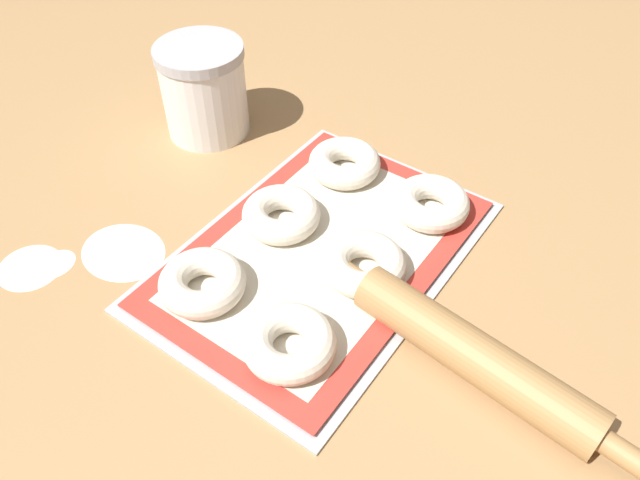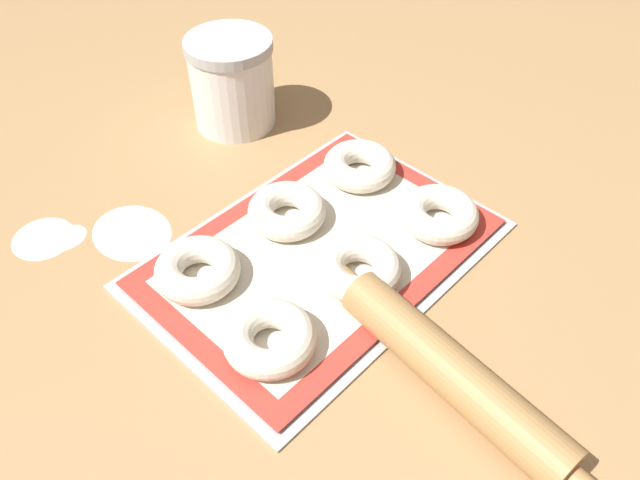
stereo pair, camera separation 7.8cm
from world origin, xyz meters
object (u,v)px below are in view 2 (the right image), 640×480
Objects in this scene: bagel_front_right at (439,214)px; bagel_back_left at (198,270)px; baking_tray at (320,253)px; bagel_back_center at (287,211)px; bagel_front_left at (270,338)px; flour_canister at (232,82)px; rolling_pin at (452,372)px; bagel_back_right at (360,166)px; bagel_front_center at (359,268)px.

bagel_back_left is (-0.28, 0.15, 0.00)m from bagel_front_right.
bagel_back_left is at bearing 152.37° from baking_tray.
bagel_front_left is at bearing -139.62° from bagel_back_center.
flour_canister is at bearing 67.86° from baking_tray.
flour_canister is at bearing 72.56° from rolling_pin.
baking_tray is at bearing -157.27° from bagel_back_right.
baking_tray is at bearing -27.63° from bagel_back_left.
bagel_front_left is 0.32m from bagel_back_right.
bagel_back_center and bagel_back_right have the same top height.
bagel_front_left is at bearing -156.58° from baking_tray.
bagel_back_right is (0.15, 0.13, 0.00)m from bagel_front_center.
bagel_back_right is 0.25m from flour_canister.
bagel_front_center and bagel_front_right have the same top height.
bagel_back_center is at bearing -115.97° from flour_canister.
bagel_front_right is at bearing -87.31° from flour_canister.
baking_tray is 4.31× the size of bagel_front_right.
bagel_back_left is (-0.14, 0.14, 0.00)m from bagel_front_center.
baking_tray is 0.16m from bagel_front_left.
rolling_pin is at bearing -58.89° from bagel_front_left.
bagel_back_center is 0.31m from rolling_pin.
bagel_back_left is at bearing 151.43° from bagel_front_right.
baking_tray is at bearing 150.53° from bagel_front_right.
bagel_front_left is 0.14m from bagel_back_left.
bagel_front_center is at bearing 75.67° from rolling_pin.
bagel_back_center is at bearing 85.12° from bagel_front_center.
flour_canister reaches higher than bagel_back_right.
rolling_pin is (-0.19, -0.30, -0.00)m from bagel_back_right.
bagel_front_right is at bearing -3.35° from bagel_front_left.
bagel_back_left is 0.15m from bagel_back_center.
bagel_front_right is 1.00× the size of bagel_back_center.
flour_canister is at bearing 92.69° from bagel_front_right.
bagel_front_left is at bearing -126.29° from flour_canister.
flour_canister is (-0.02, 0.39, 0.04)m from bagel_front_right.
rolling_pin is (-0.05, -0.23, 0.02)m from baking_tray.
bagel_front_left is 1.00× the size of bagel_front_right.
rolling_pin is at bearing -73.00° from bagel_back_left.
bagel_back_center reaches higher than baking_tray.
bagel_front_center and bagel_back_right have the same top height.
bagel_back_left is at bearing -138.34° from flour_canister.
bagel_back_left is 0.73× the size of flour_canister.
bagel_front_right is 0.14m from bagel_back_right.
bagel_front_right is 0.24m from rolling_pin.
bagel_front_right and bagel_back_center have the same top height.
bagel_front_center is at bearing -92.12° from baking_tray.
bagel_back_right is at bearing 88.19° from bagel_front_right.
bagel_front_center is at bearing -139.26° from bagel_back_right.
bagel_back_right is (0.29, -0.01, 0.00)m from bagel_back_left.
bagel_front_center is 1.00× the size of bagel_back_center.
bagel_front_right is at bearing -5.25° from bagel_front_center.
baking_tray is 0.07m from bagel_front_center.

